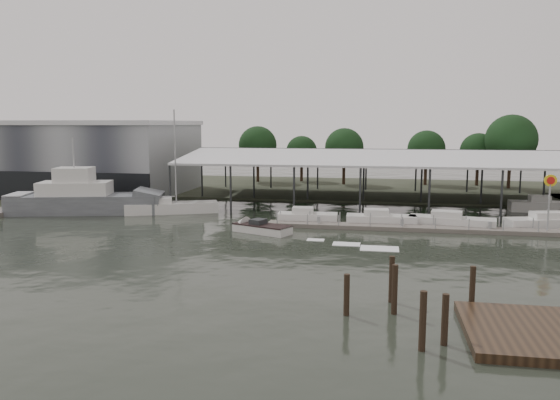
% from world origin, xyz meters
% --- Properties ---
extents(ground, '(200.00, 200.00, 0.00)m').
position_xyz_m(ground, '(0.00, 0.00, 0.00)').
color(ground, '#242A22').
rests_on(ground, ground).
extents(land_strip_far, '(140.00, 30.00, 0.30)m').
position_xyz_m(land_strip_far, '(0.00, 42.00, 0.10)').
color(land_strip_far, '#3B4131').
rests_on(land_strip_far, ground).
extents(land_strip_west, '(20.00, 40.00, 0.30)m').
position_xyz_m(land_strip_west, '(-40.00, 30.00, 0.10)').
color(land_strip_west, '#3B4131').
rests_on(land_strip_west, ground).
extents(storage_warehouse, '(24.50, 20.50, 10.50)m').
position_xyz_m(storage_warehouse, '(-28.00, 29.94, 5.29)').
color(storage_warehouse, gray).
rests_on(storage_warehouse, ground).
extents(covered_boat_shed, '(58.24, 24.00, 6.96)m').
position_xyz_m(covered_boat_shed, '(17.00, 28.00, 6.13)').
color(covered_boat_shed, silver).
rests_on(covered_boat_shed, ground).
extents(trawler_dock, '(3.00, 18.00, 0.50)m').
position_xyz_m(trawler_dock, '(-30.00, 14.00, 0.25)').
color(trawler_dock, '#6A645D').
rests_on(trawler_dock, ground).
extents(floating_dock, '(28.00, 2.00, 1.40)m').
position_xyz_m(floating_dock, '(15.00, 10.00, 0.20)').
color(floating_dock, '#6A645D').
rests_on(floating_dock, ground).
extents(shell_fuel_sign, '(1.10, 0.18, 5.55)m').
position_xyz_m(shell_fuel_sign, '(27.00, 9.99, 3.93)').
color(shell_fuel_sign, '#96999C').
rests_on(shell_fuel_sign, ground).
extents(grey_trawler, '(17.60, 8.33, 8.84)m').
position_xyz_m(grey_trawler, '(-21.07, 13.70, 1.58)').
color(grey_trawler, slate).
rests_on(grey_trawler, ground).
extents(white_sailboat, '(10.55, 6.32, 11.85)m').
position_xyz_m(white_sailboat, '(-11.57, 15.35, 0.64)').
color(white_sailboat, silver).
rests_on(white_sailboat, ground).
extents(speedboat_underway, '(16.37, 8.23, 2.00)m').
position_xyz_m(speedboat_underway, '(0.64, 6.35, 0.39)').
color(speedboat_underway, silver).
rests_on(speedboat_underway, ground).
extents(moored_cruiser_0, '(6.14, 2.54, 1.70)m').
position_xyz_m(moored_cruiser_0, '(4.59, 11.77, 0.61)').
color(moored_cruiser_0, silver).
rests_on(moored_cruiser_0, ground).
extents(moored_cruiser_1, '(6.94, 2.46, 1.70)m').
position_xyz_m(moored_cruiser_1, '(11.97, 11.85, 0.61)').
color(moored_cruiser_1, silver).
rests_on(moored_cruiser_1, ground).
extents(moored_cruiser_2, '(8.42, 3.68, 1.70)m').
position_xyz_m(moored_cruiser_2, '(18.75, 11.93, 0.61)').
color(moored_cruiser_2, silver).
rests_on(moored_cruiser_2, ground).
extents(moored_cruiser_3, '(9.50, 4.42, 1.70)m').
position_xyz_m(moored_cruiser_3, '(28.40, 13.15, 0.61)').
color(moored_cruiser_3, silver).
rests_on(moored_cruiser_3, ground).
extents(mooring_pilings, '(7.11, 7.06, 3.36)m').
position_xyz_m(mooring_pilings, '(13.55, -14.82, 0.97)').
color(mooring_pilings, '#302218').
rests_on(mooring_pilings, ground).
extents(horizon_tree_line, '(68.81, 11.00, 11.48)m').
position_xyz_m(horizon_tree_line, '(22.16, 47.63, 6.27)').
color(horizon_tree_line, black).
rests_on(horizon_tree_line, ground).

